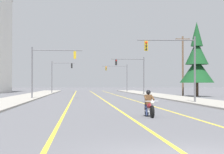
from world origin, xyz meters
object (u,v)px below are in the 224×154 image
(traffic_signal_near_right, at_px, (178,59))
(motorcycle_with_rider, at_px, (149,106))
(traffic_signal_mid_right, at_px, (134,70))
(traffic_signal_mid_left, at_px, (59,72))
(utility_pole_right_far, at_px, (183,65))
(traffic_signal_near_left, at_px, (47,64))
(traffic_signal_far_right, at_px, (120,74))
(conifer_tree_right_verge_far, at_px, (197,62))

(traffic_signal_near_right, bearing_deg, motorcycle_with_rider, -110.12)
(traffic_signal_near_right, bearing_deg, traffic_signal_mid_right, 90.46)
(traffic_signal_mid_left, bearing_deg, motorcycle_with_rider, -81.82)
(traffic_signal_near_right, xyz_separation_m, utility_pole_right_far, (6.44, 22.52, 0.58))
(traffic_signal_mid_right, height_order, utility_pole_right_far, utility_pole_right_far)
(traffic_signal_near_left, xyz_separation_m, traffic_signal_far_right, (12.83, 40.36, -0.02))
(traffic_signal_mid_right, relative_size, utility_pole_right_far, 0.69)
(traffic_signal_far_right, xyz_separation_m, conifer_tree_right_verge_far, (7.75, -32.85, 0.76))
(motorcycle_with_rider, height_order, traffic_signal_far_right, traffic_signal_far_right)
(traffic_signal_mid_right, height_order, conifer_tree_right_verge_far, conifer_tree_right_verge_far)
(motorcycle_with_rider, distance_m, traffic_signal_near_left, 27.53)
(traffic_signal_near_left, height_order, conifer_tree_right_verge_far, conifer_tree_right_verge_far)
(traffic_signal_near_left, height_order, traffic_signal_mid_right, same)
(motorcycle_with_rider, height_order, utility_pole_right_far, utility_pole_right_far)
(traffic_signal_near_right, height_order, conifer_tree_right_verge_far, conifer_tree_right_verge_far)
(motorcycle_with_rider, bearing_deg, utility_pole_right_far, 72.40)
(motorcycle_with_rider, height_order, traffic_signal_mid_right, traffic_signal_mid_right)
(traffic_signal_mid_right, height_order, traffic_signal_far_right, same)
(traffic_signal_near_right, height_order, traffic_signal_mid_left, same)
(traffic_signal_near_right, relative_size, traffic_signal_mid_right, 1.00)
(utility_pole_right_far, bearing_deg, traffic_signal_mid_right, 141.98)
(conifer_tree_right_verge_far, bearing_deg, traffic_signal_mid_right, 133.04)
(traffic_signal_near_left, bearing_deg, motorcycle_with_rider, -73.66)
(traffic_signal_mid_left, bearing_deg, traffic_signal_near_left, -89.65)
(traffic_signal_near_right, height_order, utility_pole_right_far, utility_pole_right_far)
(traffic_signal_near_left, xyz_separation_m, traffic_signal_mid_right, (12.72, 15.91, -0.03))
(conifer_tree_right_verge_far, bearing_deg, traffic_signal_far_right, 103.27)
(utility_pole_right_far, bearing_deg, traffic_signal_mid_left, 137.76)
(traffic_signal_near_left, distance_m, conifer_tree_right_verge_far, 21.91)
(traffic_signal_near_right, xyz_separation_m, traffic_signal_mid_left, (-13.12, 40.28, -0.06))
(utility_pole_right_far, bearing_deg, conifer_tree_right_verge_far, -69.57)
(motorcycle_with_rider, distance_m, utility_pole_right_far, 38.93)
(motorcycle_with_rider, distance_m, conifer_tree_right_verge_far, 36.33)
(traffic_signal_mid_left, relative_size, conifer_tree_right_verge_far, 0.58)
(motorcycle_with_rider, relative_size, utility_pole_right_far, 0.24)
(traffic_signal_near_left, height_order, utility_pole_right_far, utility_pole_right_far)
(traffic_signal_near_left, bearing_deg, traffic_signal_near_right, -42.39)
(traffic_signal_near_right, bearing_deg, conifer_tree_right_verge_far, 68.45)
(motorcycle_with_rider, bearing_deg, traffic_signal_far_right, 85.58)
(traffic_signal_near_left, xyz_separation_m, conifer_tree_right_verge_far, (20.57, 7.50, 0.74))
(conifer_tree_right_verge_far, bearing_deg, traffic_signal_near_right, -111.55)
(traffic_signal_near_right, height_order, traffic_signal_near_left, same)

